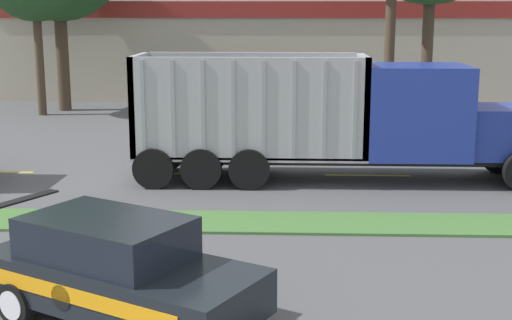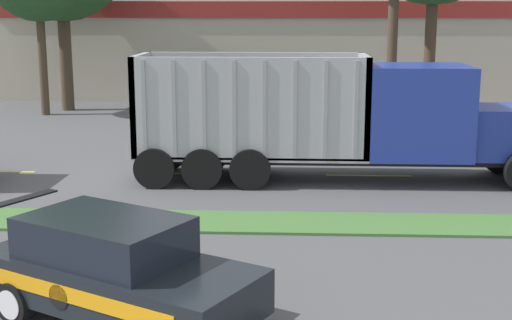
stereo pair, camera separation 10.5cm
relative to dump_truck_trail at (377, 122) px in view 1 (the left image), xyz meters
name	(u,v)px [view 1 (the left image)]	position (x,y,z in m)	size (l,w,h in m)	color
grass_verge	(197,222)	(-4.41, -4.20, -1.58)	(120.00, 1.59, 0.06)	#477538
centre_line_4	(178,174)	(-5.55, 0.59, -1.61)	(2.40, 0.14, 0.01)	yellow
centre_line_5	(367,175)	(-0.15, 0.59, -1.61)	(2.40, 0.14, 0.01)	yellow
dump_truck_trail	(377,122)	(0.00, 0.00, 0.00)	(11.50, 2.60, 3.42)	black
rally_car	(117,269)	(-4.96, -9.28, -0.79)	(4.61, 3.60, 1.63)	black
store_building_backdrop	(277,46)	(-2.97, 22.74, 0.92)	(30.13, 12.10, 5.06)	#BCB29E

